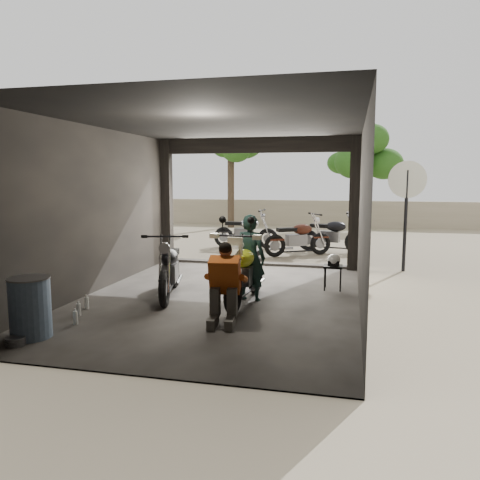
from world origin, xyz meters
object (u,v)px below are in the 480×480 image
at_px(mechanic, 224,286).
at_px(helmet, 334,260).
at_px(outside_bike_b, 298,235).
at_px(rider, 250,258).
at_px(left_bike, 169,265).
at_px(main_bike, 245,267).
at_px(stool, 333,269).
at_px(sign_post, 407,196).
at_px(outside_bike_a, 246,229).
at_px(outside_bike_c, 331,232).
at_px(oil_drum, 30,309).

height_order(mechanic, helmet, mechanic).
height_order(outside_bike_b, rider, rider).
distance_m(left_bike, mechanic, 1.98).
distance_m(main_bike, stool, 2.00).
distance_m(helmet, sign_post, 3.13).
height_order(left_bike, outside_bike_b, left_bike).
bearing_deg(outside_bike_b, left_bike, 129.74).
distance_m(outside_bike_a, outside_bike_c, 2.70).
xyz_separation_m(helmet, sign_post, (1.57, 2.44, 1.17)).
bearing_deg(stool, helmet, -76.40).
relative_size(rider, stool, 3.14).
distance_m(left_bike, oil_drum, 2.80).
bearing_deg(stool, oil_drum, -135.85).
bearing_deg(helmet, stool, 103.97).
relative_size(outside_bike_b, mechanic, 1.50).
bearing_deg(stool, sign_post, 56.52).
xyz_separation_m(outside_bike_a, outside_bike_c, (2.70, -0.17, -0.00)).
height_order(left_bike, outside_bike_c, outside_bike_c).
height_order(left_bike, mechanic, left_bike).
height_order(outside_bike_a, outside_bike_c, outside_bike_a).
height_order(main_bike, outside_bike_a, main_bike).
bearing_deg(left_bike, mechanic, -58.58).
xyz_separation_m(outside_bike_c, mechanic, (-1.29, -7.60, -0.02)).
bearing_deg(outside_bike_c, left_bike, 167.85).
relative_size(stool, helmet, 1.88).
bearing_deg(rider, outside_bike_b, -83.19).
bearing_deg(sign_post, oil_drum, -115.23).
xyz_separation_m(outside_bike_b, stool, (1.14, -4.04, -0.18)).
distance_m(left_bike, rider, 1.53).
bearing_deg(left_bike, helmet, 7.16).
relative_size(left_bike, sign_post, 0.70).
distance_m(left_bike, stool, 3.21).
xyz_separation_m(left_bike, helmet, (2.97, 1.18, 0.01)).
bearing_deg(oil_drum, outside_bike_a, 83.51).
bearing_deg(mechanic, left_bike, 129.58).
bearing_deg(oil_drum, main_bike, 45.44).
relative_size(left_bike, mechanic, 1.52).
bearing_deg(outside_bike_c, stool, -165.83).
xyz_separation_m(main_bike, stool, (1.48, 1.33, -0.23)).
distance_m(mechanic, helmet, 2.99).
height_order(outside_bike_a, oil_drum, outside_bike_a).
xyz_separation_m(main_bike, oil_drum, (-2.48, -2.52, -0.23)).
bearing_deg(mechanic, sign_post, 51.78).
distance_m(main_bike, oil_drum, 3.54).
xyz_separation_m(main_bike, helmet, (1.49, 1.27, -0.04)).
bearing_deg(mechanic, stool, 53.29).
height_order(stool, oil_drum, oil_drum).
distance_m(outside_bike_c, oil_drum, 9.58).
xyz_separation_m(left_bike, outside_bike_c, (2.72, 6.22, 0.00)).
distance_m(stool, sign_post, 3.17).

